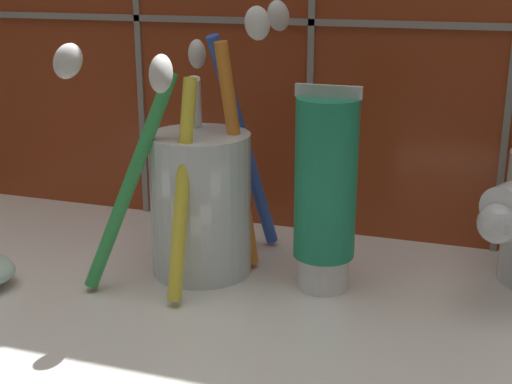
% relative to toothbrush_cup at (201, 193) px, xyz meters
% --- Properties ---
extents(sink_counter, '(0.58, 0.29, 0.02)m').
position_rel_toothbrush_cup_xyz_m(sink_counter, '(0.04, -0.04, -0.07)').
color(sink_counter, silver).
rests_on(sink_counter, ground).
extents(toothbrush_cup, '(0.12, 0.15, 0.19)m').
position_rel_toothbrush_cup_xyz_m(toothbrush_cup, '(0.00, 0.00, 0.00)').
color(toothbrush_cup, silver).
rests_on(toothbrush_cup, sink_counter).
extents(toothpaste_tube, '(0.04, 0.04, 0.14)m').
position_rel_toothbrush_cup_xyz_m(toothpaste_tube, '(0.09, -0.00, 0.01)').
color(toothpaste_tube, white).
rests_on(toothpaste_tube, sink_counter).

